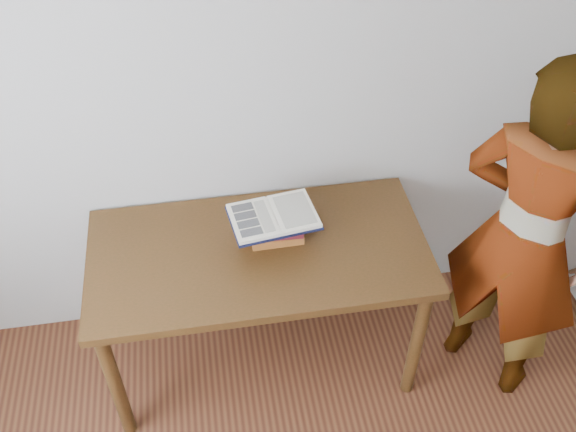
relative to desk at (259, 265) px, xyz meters
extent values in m
cube|color=#B7B4AE|center=(-0.05, 0.37, 0.64)|extent=(3.50, 0.04, 2.60)
cube|color=#4A2912|center=(0.00, 0.00, 0.08)|extent=(1.41, 0.71, 0.04)
cylinder|color=#4A2912|center=(-0.65, -0.29, -0.30)|extent=(0.06, 0.06, 0.72)
cylinder|color=#4A2912|center=(0.65, -0.29, -0.30)|extent=(0.06, 0.06, 0.72)
cylinder|color=#4A2912|center=(-0.65, 0.29, -0.30)|extent=(0.06, 0.06, 0.72)
cylinder|color=#4A2912|center=(0.65, 0.29, -0.30)|extent=(0.06, 0.06, 0.72)
cube|color=#9B5523|center=(0.08, 0.08, 0.12)|extent=(0.22, 0.18, 0.04)
cube|color=#9B5523|center=(0.07, 0.07, 0.15)|extent=(0.22, 0.15, 0.03)
cube|color=maroon|center=(0.07, 0.07, 0.18)|extent=(0.25, 0.20, 0.03)
cube|color=navy|center=(0.08, 0.05, 0.21)|extent=(0.22, 0.17, 0.03)
cube|color=black|center=(0.07, 0.04, 0.23)|extent=(0.38, 0.29, 0.01)
cube|color=silver|center=(-0.02, 0.03, 0.24)|extent=(0.20, 0.25, 0.02)
cube|color=silver|center=(0.16, 0.05, 0.24)|extent=(0.20, 0.25, 0.02)
cylinder|color=silver|center=(0.07, 0.04, 0.24)|extent=(0.04, 0.23, 0.01)
cube|color=black|center=(-0.05, 0.10, 0.25)|extent=(0.09, 0.05, 0.00)
cube|color=black|center=(-0.04, 0.05, 0.25)|extent=(0.09, 0.05, 0.00)
cube|color=black|center=(-0.04, 0.00, 0.25)|extent=(0.09, 0.05, 0.00)
cube|color=black|center=(-0.03, -0.04, 0.25)|extent=(0.09, 0.05, 0.00)
cube|color=beige|center=(0.03, 0.04, 0.25)|extent=(0.07, 0.19, 0.00)
cube|color=beige|center=(0.16, 0.06, 0.25)|extent=(0.16, 0.21, 0.00)
imported|color=tan|center=(1.05, -0.20, 0.18)|extent=(0.70, 0.73, 1.69)
camera|label=1|loc=(-0.18, -1.83, 2.03)|focal=40.00mm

